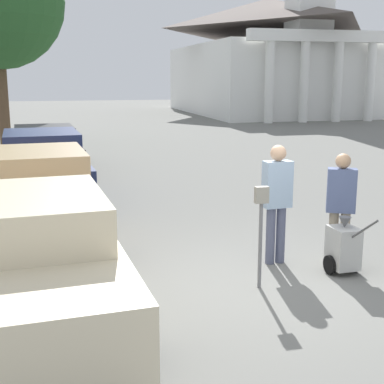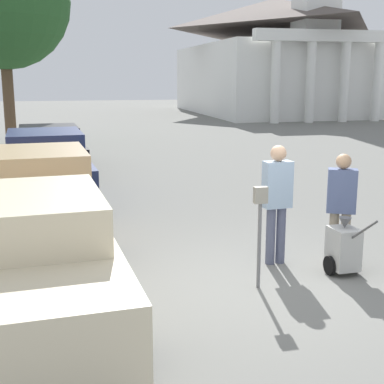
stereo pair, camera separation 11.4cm
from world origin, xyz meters
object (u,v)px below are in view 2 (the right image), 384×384
Objects in this scene: parked_car_black at (49,150)px; person_worker at (277,197)px; person_supervisor at (341,203)px; parked_car_tan at (41,195)px; parked_car_navy at (46,167)px; equipment_cart at (343,248)px; parking_meter at (260,218)px; parked_car_cream at (31,257)px; church at (274,54)px.

person_worker is (3.51, -9.33, 0.40)m from parked_car_black.
parked_car_tan is at bearing -4.66° from person_supervisor.
equipment_cart is at bearing -59.16° from parked_car_navy.
person_supervisor reaches higher than parked_car_navy.
parked_car_black is 9.98m from person_worker.
equipment_cart is (4.29, -9.98, -0.26)m from parked_car_black.
parked_car_tan is 5.18m from person_supervisor.
parked_car_tan is 4.27m from person_worker.
parked_car_cream is at bearing -178.67° from parking_meter.
parked_car_tan reaches higher than parked_car_cream.
parked_car_navy is 2.99× the size of person_supervisor.
parked_car_cream is 3.34m from parked_car_tan.
parked_car_black is (-0.00, 3.72, -0.07)m from parked_car_navy.
church reaches higher than parked_car_cream.
person_supervisor is at bearing -110.29° from church.
parked_car_navy is 31.92m from church.
equipment_cart is (0.78, -0.65, -0.66)m from person_worker.
parked_car_cream is 3.62× the size of parking_meter.
person_worker is at bearing 8.45° from person_supervisor.
person_worker reaches higher than equipment_cart.
church reaches higher than parked_car_navy.
parked_car_tan reaches higher than equipment_cart.
parked_car_cream is 1.02× the size of parked_car_tan.
person_supervisor is at bearing -56.87° from parked_car_navy.
parking_meter is at bearing -172.87° from equipment_cart.
equipment_cart is at bearing 137.09° from person_worker.
church is (13.07, 32.62, 3.50)m from person_worker.
parked_car_tan is at bearing -93.61° from parked_car_black.
church reaches higher than equipment_cart.
parking_meter is (2.92, -6.47, 0.25)m from parked_car_navy.
parked_car_tan is 5.28m from equipment_cart.
equipment_cart is at bearing -39.06° from parked_car_tan.
parked_car_black is 3.47× the size of parking_meter.
parked_car_navy is 2.80× the size of person_worker.
parking_meter is at bearing -77.63° from parked_car_black.
person_supervisor is (1.49, 0.56, -0.00)m from parking_meter.
parked_car_navy reaches higher than parked_car_tan.
parked_car_cream is at bearing 11.56° from person_worker.
church is (16.58, 33.54, 3.85)m from parked_car_cream.
church reaches higher than person_supervisor.
parked_car_cream is at bearing -177.91° from equipment_cart.
parked_car_navy is at bearing -121.55° from church.
person_worker reaches higher than parked_car_black.
person_supervisor is (4.41, 0.63, 0.27)m from parked_car_cream.
person_supervisor reaches higher than parking_meter.
person_supervisor is 35.28m from church.
parked_car_navy is at bearing -61.19° from person_worker.
person_worker reaches higher than parked_car_navy.
person_supervisor is (0.90, -0.30, -0.08)m from person_worker.
parked_car_black is at bearing 86.39° from parked_car_cream.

